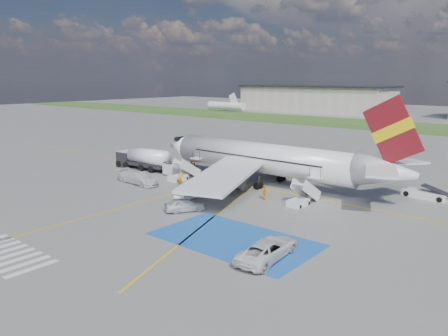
{
  "coord_description": "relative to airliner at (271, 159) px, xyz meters",
  "views": [
    {
      "loc": [
        31.99,
        -31.59,
        13.57
      ],
      "look_at": [
        0.79,
        5.59,
        3.5
      ],
      "focal_mm": 35.0,
      "sensor_mm": 36.0,
      "label": 1
    }
  ],
  "objects": [
    {
      "name": "fuel_tanker",
      "position": [
        -20.3,
        -3.98,
        -2.04
      ],
      "size": [
        9.61,
        3.28,
        3.22
      ],
      "rotation": [
        0.0,
        0.0,
        0.07
      ],
      "color": "black",
      "rests_on": "ground"
    },
    {
      "name": "grass_strip",
      "position": [
        -1.51,
        81.0,
        -3.39
      ],
      "size": [
        400.0,
        30.0,
        0.01
      ],
      "primitive_type": "cube",
      "color": "#2D4C1E",
      "rests_on": "ground"
    },
    {
      "name": "van_white_a",
      "position": [
        12.91,
        -19.44,
        -2.41
      ],
      "size": [
        2.93,
        5.47,
        1.97
      ],
      "primitive_type": "imported",
      "rotation": [
        0.0,
        0.0,
        3.24
      ],
      "color": "silver",
      "rests_on": "ground"
    },
    {
      "name": "car_silver_a",
      "position": [
        -0.46,
        -15.02,
        -2.68
      ],
      "size": [
        3.62,
        4.44,
        1.42
      ],
      "primitive_type": "imported",
      "rotation": [
        0.0,
        0.0,
        2.59
      ],
      "color": "silver",
      "rests_on": "ground"
    },
    {
      "name": "airstairs_fwd",
      "position": [
        -11.01,
        -5.3,
        -2.77
      ],
      "size": [
        1.9,
        5.2,
        3.6
      ],
      "color": "silver",
      "rests_on": "ground"
    },
    {
      "name": "staging_box",
      "position": [
        8.49,
        -18.0,
        -3.39
      ],
      "size": [
        14.0,
        8.0,
        0.01
      ],
      "primitive_type": "cube",
      "color": "#1B52A4",
      "rests_on": "ground"
    },
    {
      "name": "van_white_b",
      "position": [
        -13.85,
        -10.33,
        -2.33
      ],
      "size": [
        5.58,
        2.55,
        2.13
      ],
      "primitive_type": "imported",
      "rotation": [
        0.0,
        0.0,
        1.51
      ],
      "color": "silver",
      "rests_on": "ground"
    },
    {
      "name": "terminal_west",
      "position": [
        -56.51,
        116.0,
        1.61
      ],
      "size": [
        60.0,
        22.0,
        10.0
      ],
      "primitive_type": "cube",
      "color": "#A2988B",
      "rests_on": "ground"
    },
    {
      "name": "taxiway_line_cross",
      "position": [
        -6.51,
        -24.0,
        -3.39
      ],
      "size": [
        0.2,
        60.0,
        0.01
      ],
      "primitive_type": "cube",
      "color": "gold",
      "rests_on": "ground"
    },
    {
      "name": "gpu_cart",
      "position": [
        -13.83,
        -4.32,
        -2.54
      ],
      "size": [
        2.39,
        1.67,
        1.89
      ],
      "rotation": [
        0.0,
        0.0,
        -0.09
      ],
      "color": "silver",
      "rests_on": "ground"
    },
    {
      "name": "crew_nose",
      "position": [
        -13.28,
        -0.86,
        -2.47
      ],
      "size": [
        1.13,
        1.12,
        1.84
      ],
      "primitive_type": "imported",
      "rotation": [
        0.0,
        0.0,
        -0.75
      ],
      "color": "orange",
      "rests_on": "ground"
    },
    {
      "name": "crosswalk",
      "position": [
        -3.31,
        -32.0,
        -3.39
      ],
      "size": [
        9.0,
        4.0,
        0.01
      ],
      "color": "silver",
      "rests_on": "ground"
    },
    {
      "name": "crew_aft",
      "position": [
        3.32,
        -6.12,
        -2.57
      ],
      "size": [
        0.64,
        1.04,
        1.65
      ],
      "primitive_type": "imported",
      "rotation": [
        0.0,
        0.0,
        1.83
      ],
      "color": "orange",
      "rests_on": "ground"
    },
    {
      "name": "belt_loader",
      "position": [
        17.11,
        6.39,
        -3.0
      ],
      "size": [
        5.43,
        2.38,
        1.59
      ],
      "rotation": [
        0.0,
        0.0,
        -0.09
      ],
      "color": "silver",
      "rests_on": "ground"
    },
    {
      "name": "airstairs_aft",
      "position": [
        7.49,
        -5.3,
        -2.77
      ],
      "size": [
        1.9,
        5.2,
        3.6
      ],
      "color": "silver",
      "rests_on": "ground"
    },
    {
      "name": "car_silver_b",
      "position": [
        -3.44,
        -11.21,
        -2.7
      ],
      "size": [
        1.93,
        4.34,
        1.38
      ],
      "primitive_type": "imported",
      "rotation": [
        0.0,
        0.0,
        3.26
      ],
      "color": "silver",
      "rests_on": "ground"
    },
    {
      "name": "taxiway_line_main",
      "position": [
        -1.51,
        -2.0,
        -3.39
      ],
      "size": [
        120.0,
        0.2,
        0.01
      ],
      "primitive_type": "cube",
      "color": "gold",
      "rests_on": "ground"
    },
    {
      "name": "taxiway_line_diag",
      "position": [
        -1.51,
        -2.0,
        -3.39
      ],
      "size": [
        20.71,
        56.45,
        0.01
      ],
      "primitive_type": "cube",
      "rotation": [
        0.0,
        0.0,
        0.35
      ],
      "color": "gold",
      "rests_on": "ground"
    },
    {
      "name": "crew_fwd",
      "position": [
        -8.34,
        -7.96,
        -2.43
      ],
      "size": [
        0.83,
        0.7,
        1.92
      ],
      "primitive_type": "imported",
      "rotation": [
        0.0,
        0.0,
        0.41
      ],
      "color": "orange",
      "rests_on": "ground"
    },
    {
      "name": "ground",
      "position": [
        -1.51,
        -14.0,
        -3.39
      ],
      "size": [
        400.0,
        400.0,
        0.0
      ],
      "primitive_type": "plane",
      "color": "#60605E",
      "rests_on": "ground"
    },
    {
      "name": "airliner",
      "position": [
        0.0,
        0.0,
        0.0
      ],
      "size": [
        36.81,
        32.95,
        11.92
      ],
      "color": "silver",
      "rests_on": "ground"
    }
  ]
}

